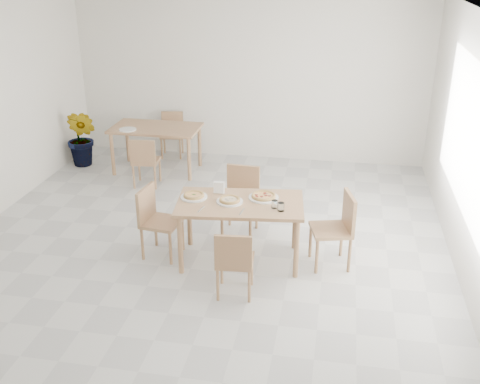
% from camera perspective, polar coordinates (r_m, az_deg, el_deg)
% --- Properties ---
extents(room, '(7.28, 7.00, 7.00)m').
position_cam_1_polar(room, '(6.56, 22.42, 4.91)').
color(room, beige).
rests_on(room, ground).
extents(main_table, '(1.52, 0.97, 0.75)m').
position_cam_1_polar(main_table, '(6.41, 0.00, -1.75)').
color(main_table, '#A48054').
rests_on(main_table, ground).
extents(chair_south, '(0.41, 0.41, 0.78)m').
position_cam_1_polar(chair_south, '(5.83, -0.58, -6.85)').
color(chair_south, '#AA8155').
rests_on(chair_south, ground).
extents(chair_north, '(0.46, 0.46, 0.87)m').
position_cam_1_polar(chair_north, '(7.17, 0.12, -0.30)').
color(chair_north, '#AA8155').
rests_on(chair_north, ground).
extents(chair_west, '(0.47, 0.47, 0.85)m').
position_cam_1_polar(chair_west, '(6.69, -8.60, -2.50)').
color(chair_west, '#AA8155').
rests_on(chair_west, ground).
extents(chair_east, '(0.53, 0.53, 0.88)m').
position_cam_1_polar(chair_east, '(6.48, 9.96, -3.30)').
color(chair_east, '#AA8155').
rests_on(chair_east, ground).
extents(plate_margherita, '(0.31, 0.31, 0.02)m').
position_cam_1_polar(plate_margherita, '(6.50, -4.70, -0.50)').
color(plate_margherita, white).
rests_on(plate_margherita, main_table).
extents(plate_mushroom, '(0.30, 0.30, 0.02)m').
position_cam_1_polar(plate_mushroom, '(6.37, -1.06, -0.97)').
color(plate_mushroom, white).
rests_on(plate_mushroom, main_table).
extents(plate_pepperoni, '(0.35, 0.35, 0.02)m').
position_cam_1_polar(plate_pepperoni, '(6.47, 2.41, -0.57)').
color(plate_pepperoni, white).
rests_on(plate_pepperoni, main_table).
extents(pizza_margherita, '(0.31, 0.31, 0.03)m').
position_cam_1_polar(pizza_margherita, '(6.49, -4.71, -0.32)').
color(pizza_margherita, '#DBB067').
rests_on(pizza_margherita, plate_margherita).
extents(pizza_mushroom, '(0.32, 0.32, 0.03)m').
position_cam_1_polar(pizza_mushroom, '(6.36, -1.06, -0.78)').
color(pizza_mushroom, '#DBB067').
rests_on(pizza_mushroom, plate_mushroom).
extents(pizza_pepperoni, '(0.31, 0.31, 0.03)m').
position_cam_1_polar(pizza_pepperoni, '(6.46, 2.42, -0.38)').
color(pizza_pepperoni, '#DBB067').
rests_on(pizza_pepperoni, plate_pepperoni).
extents(tumbler_a, '(0.07, 0.07, 0.09)m').
position_cam_1_polar(tumbler_a, '(6.22, 3.54, -1.25)').
color(tumbler_a, white).
rests_on(tumbler_a, main_table).
extents(tumbler_b, '(0.07, 0.07, 0.10)m').
position_cam_1_polar(tumbler_b, '(6.16, 4.18, -1.52)').
color(tumbler_b, white).
rests_on(tumbler_b, main_table).
extents(napkin_holder, '(0.13, 0.07, 0.15)m').
position_cam_1_polar(napkin_holder, '(6.57, -2.14, 0.42)').
color(napkin_holder, silver).
rests_on(napkin_holder, main_table).
extents(fork_a, '(0.03, 0.18, 0.01)m').
position_cam_1_polar(fork_a, '(6.13, 0.18, -2.04)').
color(fork_a, silver).
rests_on(fork_a, main_table).
extents(fork_b, '(0.05, 0.17, 0.01)m').
position_cam_1_polar(fork_b, '(6.20, -3.98, -1.77)').
color(fork_b, silver).
rests_on(fork_b, main_table).
extents(second_table, '(1.42, 0.81, 0.75)m').
position_cam_1_polar(second_table, '(9.27, -8.55, 6.03)').
color(second_table, '#AA8155').
rests_on(second_table, ground).
extents(chair_back_s, '(0.42, 0.42, 0.78)m').
position_cam_1_polar(chair_back_s, '(8.69, -9.65, 3.33)').
color(chair_back_s, '#AA8155').
rests_on(chair_back_s, ground).
extents(chair_back_n, '(0.44, 0.44, 0.77)m').
position_cam_1_polar(chair_back_n, '(10.04, -6.92, 6.19)').
color(chair_back_n, '#AA8155').
rests_on(chair_back_n, ground).
extents(plate_empty, '(0.27, 0.27, 0.02)m').
position_cam_1_polar(plate_empty, '(9.15, -11.34, 6.25)').
color(plate_empty, white).
rests_on(plate_empty, second_table).
extents(potted_plant, '(0.67, 0.61, 0.98)m').
position_cam_1_polar(potted_plant, '(9.79, -15.72, 5.29)').
color(potted_plant, '#31641E').
rests_on(potted_plant, ground).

